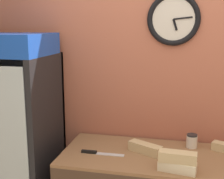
% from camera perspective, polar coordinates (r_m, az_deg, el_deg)
% --- Properties ---
extents(wall_back, '(5.20, 0.10, 2.70)m').
position_cam_1_polar(wall_back, '(2.82, 9.73, -0.64)').
color(wall_back, '#B7664C').
rests_on(wall_back, ground_plane).
extents(beverage_cooler, '(0.78, 0.66, 1.89)m').
position_cam_1_polar(beverage_cooler, '(2.98, -17.64, -6.86)').
color(beverage_cooler, black).
rests_on(beverage_cooler, ground_plane).
extents(sandwich_stack_bottom, '(0.28, 0.13, 0.07)m').
position_cam_1_polar(sandwich_stack_bottom, '(2.32, 11.82, -13.65)').
color(sandwich_stack_bottom, beige).
rests_on(sandwich_stack_bottom, prep_counter).
extents(sandwich_stack_middle, '(0.27, 0.11, 0.07)m').
position_cam_1_polar(sandwich_stack_middle, '(2.29, 11.90, -11.97)').
color(sandwich_stack_middle, tan).
rests_on(sandwich_stack_middle, sandwich_stack_bottom).
extents(sandwich_flat_right, '(0.29, 0.21, 0.08)m').
position_cam_1_polar(sandwich_flat_right, '(2.59, 6.08, -10.63)').
color(sandwich_flat_right, tan).
rests_on(sandwich_flat_right, prep_counter).
extents(chefs_knife, '(0.35, 0.05, 0.02)m').
position_cam_1_polar(chefs_knife, '(2.57, -2.84, -11.47)').
color(chefs_knife, silver).
rests_on(chefs_knife, prep_counter).
extents(condiment_jar, '(0.09, 0.09, 0.12)m').
position_cam_1_polar(condiment_jar, '(2.76, 14.39, -9.08)').
color(condiment_jar, silver).
rests_on(condiment_jar, prep_counter).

